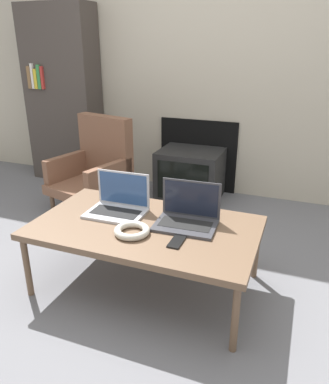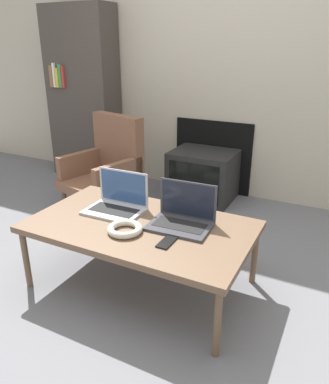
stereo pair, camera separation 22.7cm
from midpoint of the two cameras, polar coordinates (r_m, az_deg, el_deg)
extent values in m
plane|color=slate|center=(2.20, -2.82, -16.20)|extent=(14.00, 14.00, 0.00)
cube|color=#B7AD99|center=(3.48, 13.33, 20.41)|extent=(7.00, 0.06, 2.60)
cube|color=black|center=(3.63, 9.15, 5.36)|extent=(0.75, 0.03, 0.68)
cube|color=brown|center=(2.12, -0.64, -5.36)|extent=(1.25, 0.72, 0.04)
cylinder|color=brown|center=(2.31, -17.72, -9.77)|extent=(0.04, 0.04, 0.37)
cylinder|color=brown|center=(1.81, 11.86, -19.10)|extent=(0.04, 0.04, 0.37)
cylinder|color=brown|center=(2.74, -8.39, -3.75)|extent=(0.04, 0.04, 0.37)
cylinder|color=brown|center=(2.33, 16.33, -9.35)|extent=(0.04, 0.04, 0.37)
cube|color=#B2B2B7|center=(2.25, -4.84, -2.98)|extent=(0.34, 0.25, 0.02)
cube|color=black|center=(2.25, -4.85, -2.77)|extent=(0.29, 0.14, 0.00)
cube|color=#B2B2B7|center=(2.30, -3.47, 0.73)|extent=(0.34, 0.02, 0.22)
cube|color=#2D4C7F|center=(2.30, -3.53, 0.69)|extent=(0.31, 0.01, 0.19)
cube|color=#38383D|center=(2.08, 5.47, -5.28)|extent=(0.35, 0.26, 0.02)
cube|color=black|center=(2.07, 5.48, -5.06)|extent=(0.29, 0.15, 0.00)
cube|color=#38383D|center=(2.13, 6.62, -1.19)|extent=(0.34, 0.02, 0.22)
cube|color=black|center=(2.12, 6.57, -1.24)|extent=(0.31, 0.02, 0.19)
torus|color=beige|center=(2.02, -2.86, -5.72)|extent=(0.19, 0.19, 0.04)
cube|color=black|center=(1.92, 3.75, -7.73)|extent=(0.06, 0.13, 0.01)
cube|color=black|center=(3.45, 7.77, 2.53)|extent=(0.56, 0.45, 0.45)
cube|color=black|center=(3.25, 6.39, 1.34)|extent=(0.46, 0.01, 0.35)
cube|color=brown|center=(3.22, -7.76, 1.16)|extent=(0.65, 0.66, 0.08)
cube|color=brown|center=(3.27, -5.07, 7.14)|extent=(0.54, 0.23, 0.52)
cube|color=brown|center=(3.35, -10.56, 4.33)|extent=(0.18, 0.49, 0.20)
cube|color=brown|center=(3.01, -4.91, 2.61)|extent=(0.18, 0.49, 0.20)
cylinder|color=#4C3828|center=(3.23, -13.05, -1.70)|extent=(0.04, 0.04, 0.19)
cylinder|color=#4C3828|center=(2.99, -6.63, -3.25)|extent=(0.04, 0.04, 0.19)
cylinder|color=#4C3828|center=(3.56, -8.49, 0.84)|extent=(0.04, 0.04, 0.19)
cylinder|color=#4C3828|center=(3.34, -2.40, -0.37)|extent=(0.04, 0.04, 0.19)
cube|color=#3F3833|center=(4.02, -10.64, 14.27)|extent=(0.73, 0.30, 1.70)
cube|color=brown|center=(4.04, -15.26, 16.64)|extent=(0.04, 0.02, 0.21)
cube|color=silver|center=(4.01, -14.86, 16.83)|extent=(0.03, 0.02, 0.23)
cube|color=gold|center=(3.99, -14.42, 16.49)|extent=(0.03, 0.02, 0.18)
cube|color=#337F42|center=(3.96, -13.98, 16.78)|extent=(0.04, 0.02, 0.22)
cube|color=#B22D28|center=(3.94, -13.55, 16.69)|extent=(0.03, 0.02, 0.21)
camera|label=1|loc=(0.11, -87.20, 1.12)|focal=35.00mm
camera|label=2|loc=(0.11, 92.80, -1.12)|focal=35.00mm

